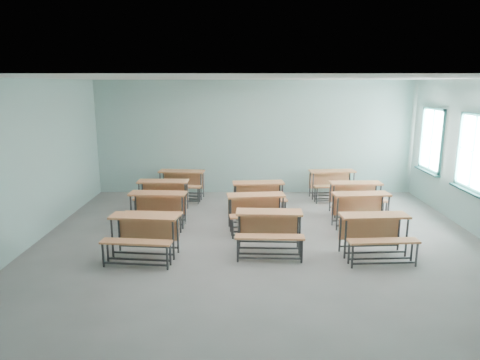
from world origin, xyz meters
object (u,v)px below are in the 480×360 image
object	(u,v)px
desk_unit_r0c1	(269,226)
desk_unit_r3c0	(181,180)
desk_unit_r1c1	(257,207)
desk_unit_r2c0	(163,192)
desk_unit_r0c0	(143,231)
desk_unit_r3c2	(333,180)
desk_unit_r0c2	(376,230)
desk_unit_r2c2	(356,194)
desk_unit_r2c1	(259,193)
desk_unit_r1c2	(362,206)
desk_unit_r1c0	(157,205)

from	to	relation	value
desk_unit_r0c1	desk_unit_r3c0	size ratio (longest dim) A/B	0.96
desk_unit_r1c1	desk_unit_r2c0	size ratio (longest dim) A/B	1.07
desk_unit_r0c0	desk_unit_r3c2	size ratio (longest dim) A/B	1.01
desk_unit_r0c2	desk_unit_r2c0	xyz separation A→B (m)	(-4.36, 2.76, 0.00)
desk_unit_r0c1	desk_unit_r2c0	bearing A→B (deg)	135.73
desk_unit_r3c0	desk_unit_r2c2	bearing A→B (deg)	-11.95
desk_unit_r2c1	desk_unit_r3c0	xyz separation A→B (m)	(-2.07, 1.37, 0.00)
desk_unit_r0c2	desk_unit_r2c2	distance (m)	2.61
desk_unit_r1c1	desk_unit_r2c0	world-z (taller)	same
desk_unit_r1c2	desk_unit_r2c0	xyz separation A→B (m)	(-4.55, 1.22, 0.00)
desk_unit_r1c0	desk_unit_r2c0	size ratio (longest dim) A/B	1.03
desk_unit_r0c2	desk_unit_r0c0	bearing A→B (deg)	177.16
desk_unit_r0c0	desk_unit_r1c0	size ratio (longest dim) A/B	1.02
desk_unit_r0c2	desk_unit_r2c0	bearing A→B (deg)	144.03
desk_unit_r0c2	desk_unit_r0c1	bearing A→B (deg)	170.43
desk_unit_r2c2	desk_unit_r1c2	bearing A→B (deg)	-99.52
desk_unit_r0c0	desk_unit_r1c1	xyz separation A→B (m)	(2.10, 1.50, 0.00)
desk_unit_r1c0	desk_unit_r1c1	xyz separation A→B (m)	(2.16, -0.14, 0.00)
desk_unit_r1c2	desk_unit_r3c2	xyz separation A→B (m)	(-0.12, 2.48, 0.00)
desk_unit_r1c2	desk_unit_r3c0	xyz separation A→B (m)	(-4.27, 2.45, 0.00)
desk_unit_r2c0	desk_unit_r2c2	size ratio (longest dim) A/B	0.99
desk_unit_r1c2	desk_unit_r3c2	size ratio (longest dim) A/B	1.00
desk_unit_r1c2	desk_unit_r2c1	size ratio (longest dim) A/B	1.00
desk_unit_r2c1	desk_unit_r0c0	bearing A→B (deg)	-134.53
desk_unit_r0c1	desk_unit_r1c2	bearing A→B (deg)	34.52
desk_unit_r1c2	desk_unit_r3c0	bearing A→B (deg)	144.95
desk_unit_r1c0	desk_unit_r3c0	size ratio (longest dim) A/B	0.98
desk_unit_r0c0	desk_unit_r2c2	distance (m)	5.25
desk_unit_r1c1	desk_unit_r3c0	size ratio (longest dim) A/B	1.01
desk_unit_r0c0	desk_unit_r1c0	world-z (taller)	same
desk_unit_r3c2	desk_unit_r1c0	bearing A→B (deg)	-155.77
desk_unit_r0c2	desk_unit_r3c0	bearing A→B (deg)	132.06
desk_unit_r1c2	desk_unit_r2c1	bearing A→B (deg)	148.61
desk_unit_r1c0	desk_unit_r3c2	world-z (taller)	same
desk_unit_r0c2	desk_unit_r1c1	xyz separation A→B (m)	(-2.11, 1.44, 0.00)
desk_unit_r0c2	desk_unit_r1c1	size ratio (longest dim) A/B	0.97
desk_unit_r1c2	desk_unit_r0c2	bearing A→B (deg)	-102.04
desk_unit_r0c1	desk_unit_r1c0	world-z (taller)	same
desk_unit_r1c1	desk_unit_r2c0	xyz separation A→B (m)	(-2.26, 1.32, 0.00)
desk_unit_r1c1	desk_unit_r2c2	world-z (taller)	same
desk_unit_r0c1	desk_unit_r3c2	xyz separation A→B (m)	(1.99, 3.82, 0.00)
desk_unit_r1c1	desk_unit_r3c2	xyz separation A→B (m)	(2.18, 2.58, 0.00)
desk_unit_r0c2	desk_unit_r3c0	xyz separation A→B (m)	(-4.08, 3.98, 0.00)
desk_unit_r0c0	desk_unit_r3c0	distance (m)	4.04
desk_unit_r0c1	desk_unit_r2c2	world-z (taller)	same
desk_unit_r0c0	desk_unit_r0c1	world-z (taller)	same
desk_unit_r0c0	desk_unit_r3c0	world-z (taller)	same
desk_unit_r1c0	desk_unit_r2c2	bearing A→B (deg)	15.96
desk_unit_r0c0	desk_unit_r1c2	distance (m)	4.67
desk_unit_r3c2	desk_unit_r2c1	bearing A→B (deg)	-151.11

